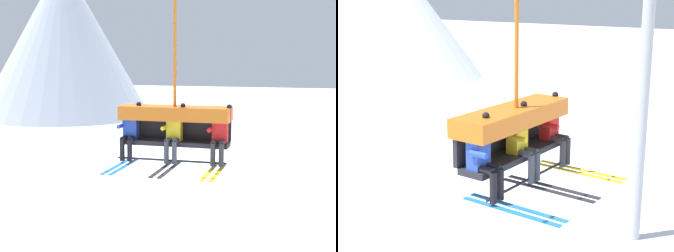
{
  "view_description": "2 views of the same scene",
  "coord_description": "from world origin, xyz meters",
  "views": [
    {
      "loc": [
        3.15,
        -11.53,
        6.81
      ],
      "look_at": [
        0.09,
        -0.76,
        5.27
      ],
      "focal_mm": 55.0,
      "sensor_mm": 36.0,
      "label": 1
    },
    {
      "loc": [
        -6.41,
        -5.44,
        7.53
      ],
      "look_at": [
        0.07,
        -0.73,
        5.43
      ],
      "focal_mm": 55.0,
      "sensor_mm": 36.0,
      "label": 2
    }
  ],
  "objects": [
    {
      "name": "skier_yellow",
      "position": [
        0.25,
        -0.94,
        5.14
      ],
      "size": [
        0.48,
        1.7,
        1.34
      ],
      "color": "yellow"
    },
    {
      "name": "skier_blue",
      "position": [
        -0.75,
        -0.94,
        5.14
      ],
      "size": [
        0.48,
        1.7,
        1.34
      ],
      "color": "#2847B7"
    },
    {
      "name": "skier_red",
      "position": [
        1.26,
        -0.94,
        5.14
      ],
      "size": [
        0.48,
        1.7,
        1.34
      ],
      "color": "red"
    },
    {
      "name": "chairlift_chair",
      "position": [
        0.25,
        -0.73,
        5.45
      ],
      "size": [
        2.44,
        0.74,
        4.21
      ],
      "color": "#232328"
    },
    {
      "name": "mountain_peak_central",
      "position": [
        -23.92,
        41.23,
        8.6
      ],
      "size": [
        19.27,
        19.27,
        17.2
      ],
      "color": "silver",
      "rests_on": "ground_plane"
    }
  ]
}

